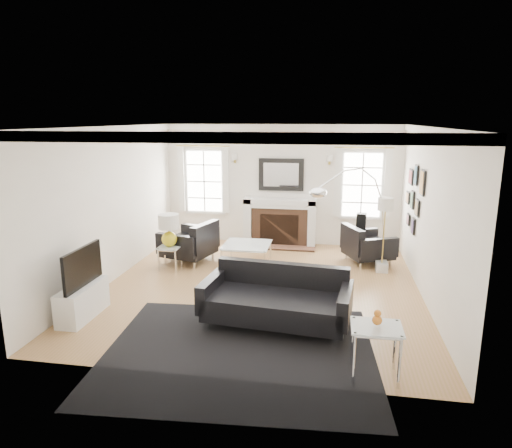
% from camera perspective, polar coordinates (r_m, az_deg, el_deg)
% --- Properties ---
extents(floor, '(6.00, 6.00, 0.00)m').
position_cam_1_polar(floor, '(8.22, 0.64, -7.83)').
color(floor, '#A37A44').
rests_on(floor, ground).
extents(back_wall, '(5.50, 0.04, 2.80)m').
position_cam_1_polar(back_wall, '(10.76, 3.17, 4.88)').
color(back_wall, white).
rests_on(back_wall, floor).
extents(front_wall, '(5.50, 0.04, 2.80)m').
position_cam_1_polar(front_wall, '(4.98, -4.75, -4.92)').
color(front_wall, white).
rests_on(front_wall, floor).
extents(left_wall, '(0.04, 6.00, 2.80)m').
position_cam_1_polar(left_wall, '(8.68, -17.58, 2.30)').
color(left_wall, white).
rests_on(left_wall, floor).
extents(right_wall, '(0.04, 6.00, 2.80)m').
position_cam_1_polar(right_wall, '(7.89, 20.81, 1.02)').
color(right_wall, white).
rests_on(right_wall, floor).
extents(ceiling, '(5.50, 6.00, 0.02)m').
position_cam_1_polar(ceiling, '(7.67, 0.70, 12.09)').
color(ceiling, white).
rests_on(ceiling, back_wall).
extents(crown_molding, '(5.50, 6.00, 0.12)m').
position_cam_1_polar(crown_molding, '(7.68, 0.69, 11.65)').
color(crown_molding, white).
rests_on(crown_molding, back_wall).
extents(fireplace, '(1.70, 0.69, 1.11)m').
position_cam_1_polar(fireplace, '(10.71, 2.98, 0.18)').
color(fireplace, white).
rests_on(fireplace, floor).
extents(mantel_mirror, '(1.05, 0.07, 0.75)m').
position_cam_1_polar(mantel_mirror, '(10.68, 3.16, 6.18)').
color(mantel_mirror, black).
rests_on(mantel_mirror, back_wall).
extents(window_left, '(1.24, 0.15, 1.62)m').
position_cam_1_polar(window_left, '(11.06, -6.47, 5.35)').
color(window_left, white).
rests_on(window_left, back_wall).
extents(window_right, '(1.24, 0.15, 1.62)m').
position_cam_1_polar(window_right, '(10.65, 13.11, 4.80)').
color(window_right, white).
rests_on(window_right, back_wall).
extents(gallery_wall, '(0.04, 1.73, 1.29)m').
position_cam_1_polar(gallery_wall, '(9.11, 19.17, 3.53)').
color(gallery_wall, black).
rests_on(gallery_wall, right_wall).
extents(tv_unit, '(0.35, 1.00, 1.09)m').
position_cam_1_polar(tv_unit, '(7.39, -20.85, -8.46)').
color(tv_unit, white).
rests_on(tv_unit, floor).
extents(area_rug, '(3.61, 3.08, 0.01)m').
position_cam_1_polar(area_rug, '(6.08, -2.07, -15.71)').
color(area_rug, black).
rests_on(area_rug, floor).
extents(sofa, '(2.19, 1.18, 0.69)m').
position_cam_1_polar(sofa, '(6.68, 2.66, -9.46)').
color(sofa, black).
rests_on(sofa, floor).
extents(armchair_left, '(1.17, 1.25, 0.70)m').
position_cam_1_polar(armchair_left, '(9.59, -8.06, -2.40)').
color(armchair_left, black).
rests_on(armchair_left, floor).
extents(armchair_right, '(1.16, 1.22, 0.65)m').
position_cam_1_polar(armchair_right, '(9.70, 13.53, -2.66)').
color(armchair_right, black).
rests_on(armchair_right, floor).
extents(coffee_table, '(0.94, 0.94, 0.42)m').
position_cam_1_polar(coffee_table, '(9.35, -1.15, -2.72)').
color(coffee_table, silver).
rests_on(coffee_table, floor).
extents(side_table_left, '(0.43, 0.43, 0.47)m').
position_cam_1_polar(side_table_left, '(9.17, -10.72, -3.38)').
color(side_table_left, silver).
rests_on(side_table_left, floor).
extents(nesting_table, '(0.57, 0.48, 0.63)m').
position_cam_1_polar(nesting_table, '(5.52, 14.78, -13.43)').
color(nesting_table, silver).
rests_on(nesting_table, floor).
extents(gourd_lamp, '(0.40, 0.40, 0.65)m').
position_cam_1_polar(gourd_lamp, '(9.05, -10.84, -0.51)').
color(gourd_lamp, gold).
rests_on(gourd_lamp, side_table_left).
extents(orange_vase, '(0.11, 0.11, 0.18)m').
position_cam_1_polar(orange_vase, '(5.43, 14.92, -11.32)').
color(orange_vase, '#C76719').
rests_on(orange_vase, nesting_table).
extents(arc_floor_lamp, '(1.51, 1.40, 2.14)m').
position_cam_1_polar(arc_floor_lamp, '(8.51, 11.99, 0.75)').
color(arc_floor_lamp, silver).
rests_on(arc_floor_lamp, floor).
extents(stick_floor_lamp, '(0.30, 0.30, 1.47)m').
position_cam_1_polar(stick_floor_lamp, '(9.00, 15.88, 1.94)').
color(stick_floor_lamp, gold).
rests_on(stick_floor_lamp, floor).
extents(speaker_tower, '(0.22, 0.22, 0.97)m').
position_cam_1_polar(speaker_tower, '(9.98, 12.93, -1.43)').
color(speaker_tower, black).
rests_on(speaker_tower, floor).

